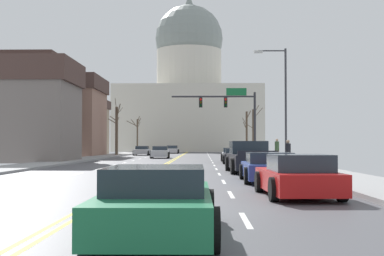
{
  "coord_description": "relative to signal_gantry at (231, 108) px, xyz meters",
  "views": [
    {
      "loc": [
        2.65,
        -34.49,
        1.5
      ],
      "look_at": [
        1.44,
        29.21,
        3.41
      ],
      "focal_mm": 49.27,
      "sensor_mm": 36.0,
      "label": 1
    }
  ],
  "objects": [
    {
      "name": "sedan_near_02",
      "position": [
        0.07,
        -14.73,
        -4.22
      ],
      "size": [
        2.03,
        4.58,
        1.28
      ],
      "color": "silver",
      "rests_on": "ground"
    },
    {
      "name": "sedan_near_04",
      "position": [
        -0.08,
        -28.47,
        -4.26
      ],
      "size": [
        2.15,
        4.64,
        1.16
      ],
      "color": "navy",
      "rests_on": "ground"
    },
    {
      "name": "bare_tree_01",
      "position": [
        -13.25,
        35.77,
        -1.53
      ],
      "size": [
        2.26,
        1.58,
        5.89
      ],
      "color": "#4C3D2D",
      "rests_on": "ground"
    },
    {
      "name": "flank_building_03",
      "position": [
        -22.72,
        26.7,
        -0.86
      ],
      "size": [
        12.51,
        6.58,
        7.84
      ],
      "color": "tan",
      "rests_on": "ground"
    },
    {
      "name": "pedestrian_01",
      "position": [
        3.18,
        -7.81,
        -3.7
      ],
      "size": [
        0.35,
        0.34,
        1.76
      ],
      "color": "#4C4238",
      "rests_on": "ground"
    },
    {
      "name": "bare_tree_02",
      "position": [
        3.2,
        20.36,
        -1.68
      ],
      "size": [
        1.35,
        2.63,
        5.79
      ],
      "color": "#4C3D2D",
      "rests_on": "ground"
    },
    {
      "name": "sedan_oncoming_00",
      "position": [
        -7.11,
        5.81,
        -4.24
      ],
      "size": [
        2.05,
        4.28,
        1.24
      ],
      "color": "silver",
      "rests_on": "ground"
    },
    {
      "name": "capitol_building",
      "position": [
        -5.36,
        57.84,
        6.46
      ],
      "size": [
        28.42,
        21.56,
        32.32
      ],
      "color": "beige",
      "rests_on": "ground"
    },
    {
      "name": "pickup_truck_near_03",
      "position": [
        -0.2,
        -21.57,
        -4.09
      ],
      "size": [
        2.45,
        5.78,
        1.64
      ],
      "color": "black",
      "rests_on": "ground"
    },
    {
      "name": "sedan_near_01",
      "position": [
        -0.09,
        -9.15,
        -4.27
      ],
      "size": [
        2.22,
        4.69,
        1.14
      ],
      "color": "black",
      "rests_on": "ground"
    },
    {
      "name": "pedestrian_00",
      "position": [
        2.51,
        -17.21,
        -3.8
      ],
      "size": [
        0.35,
        0.34,
        1.6
      ],
      "color": "black",
      "rests_on": "ground"
    },
    {
      "name": "street_lamp_right",
      "position": [
        2.56,
        -14.43,
        -0.13
      ],
      "size": [
        2.15,
        0.24,
        7.69
      ],
      "color": "#333338",
      "rests_on": "ground"
    },
    {
      "name": "sedan_oncoming_01",
      "position": [
        -10.52,
        19.08,
        -4.26
      ],
      "size": [
        2.04,
        4.21,
        1.2
      ],
      "color": "silver",
      "rests_on": "ground"
    },
    {
      "name": "bicycle_parked",
      "position": [
        2.25,
        -13.41,
        -4.33
      ],
      "size": [
        0.12,
        1.77,
        0.85
      ],
      "color": "black",
      "rests_on": "ground"
    },
    {
      "name": "sedan_near_06",
      "position": [
        -3.45,
        -40.72,
        -4.28
      ],
      "size": [
        1.96,
        4.51,
        1.13
      ],
      "color": "#1E7247",
      "rests_on": "ground"
    },
    {
      "name": "sedan_near_05",
      "position": [
        -0.01,
        -34.32,
        -4.26
      ],
      "size": [
        2.1,
        4.45,
        1.2
      ],
      "color": "#B71414",
      "rests_on": "ground"
    },
    {
      "name": "flank_building_01",
      "position": [
        -21.63,
        13.72,
        -0.0
      ],
      "size": [
        13.8,
        9.61,
        9.51
      ],
      "color": "#8C6656",
      "rests_on": "ground"
    },
    {
      "name": "signal_gantry",
      "position": [
        0.0,
        0.0,
        0.0
      ],
      "size": [
        7.91,
        0.41,
        6.59
      ],
      "color": "#28282D",
      "rests_on": "ground"
    },
    {
      "name": "sedan_near_00",
      "position": [
        -0.04,
        -3.42,
        -4.27
      ],
      "size": [
        2.15,
        4.28,
        1.15
      ],
      "color": "silver",
      "rests_on": "ground"
    },
    {
      "name": "ground",
      "position": [
        -5.36,
        -14.81,
        -4.8
      ],
      "size": [
        20.0,
        180.0,
        0.2
      ],
      "color": "#4A4A4F"
    },
    {
      "name": "bare_tree_03",
      "position": [
        -13.23,
        15.24,
        -1.52
      ],
      "size": [
        1.8,
        2.75,
        6.92
      ],
      "color": "brown",
      "rests_on": "ground"
    },
    {
      "name": "flank_building_00",
      "position": [
        -21.26,
        3.74,
        0.35
      ],
      "size": [
        9.26,
        9.62,
        10.25
      ],
      "color": "slate",
      "rests_on": "ground"
    },
    {
      "name": "sedan_oncoming_02",
      "position": [
        -7.32,
        32.13,
        -4.24
      ],
      "size": [
        2.01,
        4.47,
        1.23
      ],
      "color": "silver",
      "rests_on": "ground"
    },
    {
      "name": "bare_tree_00",
      "position": [
        3.61,
        15.36,
        -1.71
      ],
      "size": [
        2.2,
        1.77,
        6.18
      ],
      "color": "#4C3D2D",
      "rests_on": "ground"
    }
  ]
}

